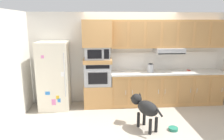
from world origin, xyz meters
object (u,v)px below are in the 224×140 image
Objects in this scene: refrigerator at (54,76)px; built_in_oven at (98,73)px; electric_kettle at (151,68)px; microwave at (97,53)px; dog_food_bowl at (173,129)px; dog at (145,107)px; screwdriver at (189,70)px.

refrigerator is 2.51× the size of built_in_oven.
microwave is at bearing 178.09° from electric_kettle.
electric_kettle is at bearing 0.46° from refrigerator.
dog_food_bowl is at bearing -43.45° from built_in_oven.
dog_food_bowl is (1.58, -1.49, -0.87)m from built_in_oven.
microwave reaches higher than dog.
screwdriver is 2.02m from dog_food_bowl.
electric_kettle reaches higher than screwdriver.
refrigerator is 2.56m from electric_kettle.
refrigerator is 1.96× the size of dog.
built_in_oven is at bearing -178.91° from screwdriver.
built_in_oven is at bearing 7.63° from dog.
built_in_oven is 2.53m from screwdriver.
dog is 4.50× the size of dog_food_bowl.
refrigerator reaches higher than dog_food_bowl.
microwave is 3.82× the size of screwdriver.
screwdriver is 2.12m from dog.
microwave is 2.58m from screwdriver.
electric_kettle is (1.42, -0.05, 0.13)m from built_in_oven.
microwave is (0.00, -0.00, 0.56)m from built_in_oven.
dog is (-1.54, -1.39, -0.46)m from screwdriver.
refrigerator is 3.18m from dog_food_bowl.
built_in_oven is 2.34m from dog_food_bowl.
microwave is 1.48m from electric_kettle.
screwdriver is 0.70× the size of electric_kettle.
dog_food_bowl is at bearing -27.74° from refrigerator.
screwdriver reaches higher than dog_food_bowl.
dog is (2.12, -1.27, -0.41)m from refrigerator.
built_in_oven is 4.15× the size of screwdriver.
refrigerator reaches higher than microwave.
refrigerator is at bearing -179.54° from electric_kettle.
built_in_oven reaches higher than dog_food_bowl.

